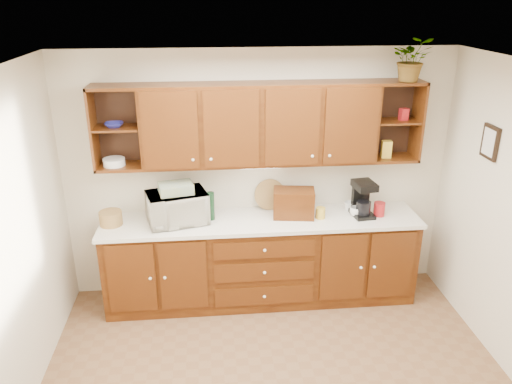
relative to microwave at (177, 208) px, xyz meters
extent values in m
plane|color=white|center=(0.84, -1.45, 1.50)|extent=(4.00, 4.00, 0.00)
plane|color=beige|center=(0.84, 0.30, 0.20)|extent=(4.00, 0.00, 4.00)
cube|color=#341305|center=(0.84, 0.00, -0.65)|extent=(3.20, 0.60, 0.90)
cube|color=white|center=(0.84, -0.01, -0.18)|extent=(3.24, 0.64, 0.04)
cube|color=#341305|center=(0.84, 0.14, 0.79)|extent=(2.30, 0.33, 0.80)
cube|color=black|center=(-0.53, 0.29, 0.79)|extent=(0.45, 0.02, 0.80)
cube|color=black|center=(2.22, 0.29, 0.79)|extent=(0.45, 0.02, 0.80)
cube|color=#341305|center=(-0.53, 0.14, 0.79)|extent=(0.43, 0.30, 0.02)
cube|color=#341305|center=(2.22, 0.14, 0.79)|extent=(0.43, 0.30, 0.02)
cube|color=#341305|center=(2.22, 0.14, 1.18)|extent=(0.45, 0.33, 0.03)
cube|color=white|center=(0.84, 0.09, 0.37)|extent=(0.40, 0.05, 0.02)
cube|color=black|center=(2.82, -0.55, 0.75)|extent=(0.03, 0.24, 0.30)
cylinder|color=olive|center=(-0.66, 0.01, -0.09)|extent=(0.23, 0.23, 0.14)
imported|color=#EEE4CD|center=(0.00, 0.00, 0.00)|extent=(0.66, 0.52, 0.32)
cube|color=#C7C15D|center=(0.00, 0.00, 0.21)|extent=(0.36, 0.30, 0.10)
cylinder|color=black|center=(0.34, 0.03, -0.01)|extent=(0.08, 0.08, 0.29)
cylinder|color=olive|center=(0.96, 0.24, -0.15)|extent=(0.34, 0.12, 0.33)
cube|color=#341305|center=(1.18, 0.03, -0.01)|extent=(0.45, 0.32, 0.29)
cylinder|color=#341305|center=(1.84, 0.05, 0.01)|extent=(0.03, 0.03, 0.34)
cylinder|color=#341305|center=(1.84, 0.05, -0.15)|extent=(0.13, 0.13, 0.02)
imported|color=white|center=(1.93, 0.07, -0.11)|extent=(0.15, 0.15, 0.10)
imported|color=white|center=(1.79, 0.12, -0.11)|extent=(0.15, 0.15, 0.10)
imported|color=white|center=(1.82, -0.03, -0.11)|extent=(0.15, 0.15, 0.10)
cylinder|color=#B0191C|center=(2.06, -0.04, -0.09)|extent=(0.12, 0.12, 0.14)
cylinder|color=white|center=(1.27, -0.05, -0.08)|extent=(0.12, 0.12, 0.17)
cylinder|color=gold|center=(1.44, -0.05, -0.10)|extent=(0.10, 0.10, 0.11)
cube|color=black|center=(1.88, -0.03, -0.14)|extent=(0.23, 0.28, 0.04)
cube|color=black|center=(1.88, 0.07, 0.02)|extent=(0.18, 0.08, 0.32)
cube|color=black|center=(1.88, -0.03, 0.18)|extent=(0.23, 0.28, 0.07)
cylinder|color=black|center=(1.88, -0.05, -0.06)|extent=(0.17, 0.17, 0.14)
imported|color=navy|center=(-0.55, 0.12, 0.82)|extent=(0.19, 0.19, 0.04)
cylinder|color=white|center=(-0.59, 0.12, 0.46)|extent=(0.26, 0.26, 0.07)
cube|color=gold|center=(2.13, 0.11, 0.51)|extent=(0.11, 0.09, 0.17)
cube|color=#B0191C|center=(2.28, 0.13, 0.86)|extent=(0.09, 0.08, 0.12)
imported|color=#999999|center=(2.28, 0.08, 1.40)|extent=(0.44, 0.40, 0.42)
camera|label=1|loc=(0.34, -4.59, 1.99)|focal=35.00mm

